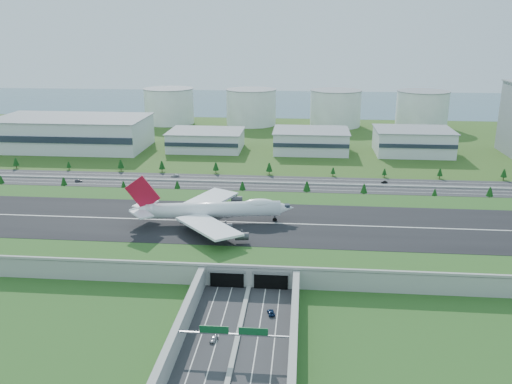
# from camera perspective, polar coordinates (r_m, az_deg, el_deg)

# --- Properties ---
(ground) EXTENTS (1200.00, 1200.00, 0.00)m
(ground) POSITION_cam_1_polar(r_m,az_deg,el_deg) (258.03, 0.40, -4.97)
(ground) COLOR #2B5019
(ground) RESTS_ON ground
(airfield_deck) EXTENTS (520.00, 100.00, 9.20)m
(airfield_deck) POSITION_cam_1_polar(r_m,az_deg,el_deg) (256.43, 0.40, -4.12)
(airfield_deck) COLOR gray
(airfield_deck) RESTS_ON ground
(underpass_road) EXTENTS (38.80, 120.40, 8.00)m
(underpass_road) POSITION_cam_1_polar(r_m,az_deg,el_deg) (168.63, -2.56, -16.62)
(underpass_road) COLOR #28282B
(underpass_road) RESTS_ON ground
(sign_gantry_near) EXTENTS (38.70, 0.70, 9.80)m
(sign_gantry_near) POSITION_cam_1_polar(r_m,az_deg,el_deg) (170.36, -2.37, -14.82)
(sign_gantry_near) COLOR gray
(sign_gantry_near) RESTS_ON ground
(north_expressway) EXTENTS (560.00, 36.00, 0.12)m
(north_expressway) POSITION_cam_1_polar(r_m,az_deg,el_deg) (347.65, 1.72, 0.92)
(north_expressway) COLOR #28282B
(north_expressway) RESTS_ON ground
(tree_row) EXTENTS (501.48, 48.66, 8.44)m
(tree_row) POSITION_cam_1_polar(r_m,az_deg,el_deg) (346.40, 4.82, 1.60)
(tree_row) COLOR #3D2819
(tree_row) RESTS_ON ground
(hangar_west) EXTENTS (120.00, 60.00, 25.00)m
(hangar_west) POSITION_cam_1_polar(r_m,az_deg,el_deg) (471.54, -18.74, 5.89)
(hangar_west) COLOR silver
(hangar_west) RESTS_ON ground
(hangar_mid_a) EXTENTS (58.00, 42.00, 15.00)m
(hangar_mid_a) POSITION_cam_1_polar(r_m,az_deg,el_deg) (444.75, -5.27, 5.44)
(hangar_mid_a) COLOR silver
(hangar_mid_a) RESTS_ON ground
(hangar_mid_b) EXTENTS (58.00, 42.00, 17.00)m
(hangar_mid_b) POSITION_cam_1_polar(r_m,az_deg,el_deg) (437.34, 5.79, 5.36)
(hangar_mid_b) COLOR silver
(hangar_mid_b) RESTS_ON ground
(hangar_mid_c) EXTENTS (58.00, 42.00, 19.00)m
(hangar_mid_c) POSITION_cam_1_polar(r_m,az_deg,el_deg) (445.32, 16.18, 5.11)
(hangar_mid_c) COLOR silver
(hangar_mid_c) RESTS_ON ground
(fuel_tank_a) EXTENTS (50.00, 50.00, 35.00)m
(fuel_tank_a) POSITION_cam_1_polar(r_m,az_deg,el_deg) (571.38, -9.13, 8.91)
(fuel_tank_a) COLOR silver
(fuel_tank_a) RESTS_ON ground
(fuel_tank_b) EXTENTS (50.00, 50.00, 35.00)m
(fuel_tank_b) POSITION_cam_1_polar(r_m,az_deg,el_deg) (556.70, -0.51, 8.91)
(fuel_tank_b) COLOR silver
(fuel_tank_b) RESTS_ON ground
(fuel_tank_c) EXTENTS (50.00, 50.00, 35.00)m
(fuel_tank_c) POSITION_cam_1_polar(r_m,az_deg,el_deg) (554.81, 8.36, 8.70)
(fuel_tank_c) COLOR silver
(fuel_tank_c) RESTS_ON ground
(fuel_tank_d) EXTENTS (50.00, 50.00, 35.00)m
(fuel_tank_d) POSITION_cam_1_polar(r_m,az_deg,el_deg) (565.82, 17.07, 8.30)
(fuel_tank_d) COLOR silver
(fuel_tank_d) RESTS_ON ground
(bay_water) EXTENTS (1200.00, 260.00, 0.06)m
(bay_water) POSITION_cam_1_polar(r_m,az_deg,el_deg) (725.04, 3.64, 9.40)
(bay_water) COLOR #385A6C
(bay_water) RESTS_ON ground
(boeing_747) EXTENTS (77.63, 72.81, 24.15)m
(boeing_747) POSITION_cam_1_polar(r_m,az_deg,el_deg) (253.65, -4.61, -1.85)
(boeing_747) COLOR white
(boeing_747) RESTS_ON airfield_deck
(car_0) EXTENTS (2.55, 4.42, 1.41)m
(car_0) POSITION_cam_1_polar(r_m,az_deg,el_deg) (180.45, -4.46, -15.16)
(car_0) COLOR #ADADB1
(car_0) RESTS_ON ground
(car_2) EXTENTS (3.35, 5.24, 1.34)m
(car_2) POSITION_cam_1_polar(r_m,az_deg,el_deg) (194.46, 1.59, -12.56)
(car_2) COLOR #0D2144
(car_2) RESTS_ON ground
(car_4) EXTENTS (5.00, 2.49, 1.64)m
(car_4) POSITION_cam_1_polar(r_m,az_deg,el_deg) (369.00, -18.18, 1.15)
(car_4) COLOR slate
(car_4) RESTS_ON ground
(car_5) EXTENTS (4.26, 2.88, 1.33)m
(car_5) POSITION_cam_1_polar(r_m,az_deg,el_deg) (357.56, 13.36, 1.03)
(car_5) COLOR black
(car_5) RESTS_ON ground
(car_7) EXTENTS (6.11, 3.33, 1.68)m
(car_7) POSITION_cam_1_polar(r_m,az_deg,el_deg) (366.63, -8.53, 1.74)
(car_7) COLOR silver
(car_7) RESTS_ON ground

